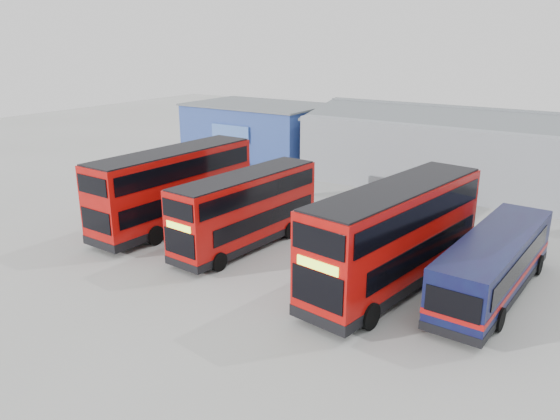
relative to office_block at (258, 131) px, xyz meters
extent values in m
plane|color=#969691|center=(14.00, -17.99, -2.58)|extent=(120.00, 120.00, 0.00)
cube|color=navy|center=(0.00, 0.01, -0.08)|extent=(12.00, 8.00, 5.00)
cube|color=slate|center=(0.00, 0.01, 2.47)|extent=(12.30, 8.30, 0.15)
cube|color=#436CBE|center=(0.00, -4.09, 0.42)|extent=(3.96, 0.15, 1.40)
cube|color=gray|center=(22.00, 2.01, -0.08)|extent=(30.00, 12.00, 5.00)
cube|color=slate|center=(22.00, -0.79, 2.67)|extent=(30.50, 6.33, 1.29)
cube|color=slate|center=(22.00, 4.80, 2.67)|extent=(30.50, 6.33, 1.29)
cube|color=#B00D0A|center=(6.93, -18.23, -0.08)|extent=(3.11, 11.14, 4.25)
cube|color=black|center=(6.93, -18.23, -2.00)|extent=(3.16, 11.18, 0.47)
cube|color=black|center=(8.25, -18.71, -0.58)|extent=(0.47, 9.34, 1.00)
cube|color=black|center=(5.58, -18.59, -0.58)|extent=(0.47, 9.34, 1.00)
cube|color=black|center=(8.27, -18.29, 1.20)|extent=(0.51, 10.39, 1.00)
cube|color=black|center=(5.60, -18.17, 1.20)|extent=(0.51, 10.39, 1.00)
cube|color=black|center=(7.18, -12.70, -0.69)|extent=(2.36, 0.16, 1.42)
cube|color=black|center=(7.18, -12.70, 1.20)|extent=(2.36, 0.16, 1.00)
cube|color=#BDF032|center=(7.18, -12.69, 0.26)|extent=(1.89, 0.13, 0.37)
cube|color=black|center=(6.69, -23.76, -0.69)|extent=(2.31, 0.15, 1.16)
cube|color=black|center=(6.69, -23.76, 1.20)|extent=(2.31, 0.15, 0.95)
cube|color=black|center=(6.93, -18.23, 2.06)|extent=(2.95, 10.97, 0.11)
cylinder|color=black|center=(8.36, -14.45, -2.03)|extent=(0.38, 1.11, 1.09)
cylinder|color=black|center=(5.84, -14.34, -2.03)|extent=(0.38, 1.11, 1.09)
cylinder|color=black|center=(8.07, -21.07, -2.03)|extent=(0.38, 1.11, 1.09)
cylinder|color=black|center=(5.55, -20.95, -2.03)|extent=(0.38, 1.11, 1.09)
cube|color=#B00D0A|center=(12.43, -18.46, -0.42)|extent=(3.04, 9.71, 3.69)
cube|color=black|center=(12.43, -18.46, -2.08)|extent=(3.08, 9.75, 0.41)
cube|color=black|center=(11.31, -18.00, -0.85)|extent=(0.70, 8.08, 0.87)
cube|color=black|center=(13.61, -18.19, -0.85)|extent=(0.70, 8.08, 0.87)
cube|color=black|center=(11.28, -18.36, 0.70)|extent=(0.77, 8.99, 0.87)
cube|color=black|center=(13.58, -18.55, 0.70)|extent=(0.77, 8.99, 0.87)
cube|color=black|center=(12.04, -23.24, -0.94)|extent=(2.05, 0.21, 1.23)
cube|color=black|center=(12.04, -23.24, 0.70)|extent=(2.05, 0.21, 0.87)
cube|color=#BDF032|center=(12.04, -23.25, -0.12)|extent=(1.64, 0.17, 0.32)
cube|color=black|center=(12.82, -13.67, -0.94)|extent=(2.00, 0.21, 1.00)
cube|color=black|center=(12.82, -13.67, 0.70)|extent=(2.00, 0.21, 0.82)
cube|color=black|center=(12.43, -18.46, 1.45)|extent=(2.89, 9.57, 0.09)
cylinder|color=black|center=(11.07, -21.68, -2.11)|extent=(0.37, 0.97, 0.95)
cylinder|color=black|center=(13.25, -21.86, -2.11)|extent=(0.37, 0.97, 0.95)
cylinder|color=black|center=(11.54, -15.96, -2.11)|extent=(0.37, 0.97, 0.95)
cylinder|color=black|center=(13.71, -16.14, -2.11)|extent=(0.37, 0.97, 0.95)
cube|color=#B00D0A|center=(21.05, -18.88, -0.04)|extent=(4.28, 11.50, 4.33)
cube|color=black|center=(21.05, -18.88, -1.99)|extent=(4.33, 11.55, 0.48)
cube|color=black|center=(19.77, -18.26, -0.55)|extent=(1.44, 9.43, 1.02)
cube|color=black|center=(22.46, -18.65, -0.55)|extent=(1.44, 9.43, 1.02)
cube|color=black|center=(19.70, -18.68, 1.27)|extent=(1.60, 10.49, 1.02)
cube|color=black|center=(22.39, -19.08, 1.27)|extent=(1.60, 10.49, 1.02)
cube|color=black|center=(20.23, -24.46, -0.65)|extent=(2.39, 0.40, 1.44)
cube|color=black|center=(20.23, -24.46, 1.27)|extent=(2.39, 0.40, 1.02)
cube|color=#BDF032|center=(20.23, -24.47, 0.31)|extent=(1.91, 0.32, 0.37)
cube|color=black|center=(21.87, -13.30, -0.65)|extent=(2.34, 0.40, 1.18)
cube|color=black|center=(21.87, -13.30, 1.27)|extent=(2.34, 0.40, 0.96)
cube|color=black|center=(21.05, -18.88, 2.15)|extent=(4.10, 11.32, 0.11)
cylinder|color=black|center=(19.21, -22.56, -2.02)|extent=(0.50, 1.15, 1.11)
cylinder|color=black|center=(21.75, -22.93, -2.02)|extent=(0.50, 1.15, 1.11)
cylinder|color=black|center=(20.19, -15.89, -2.02)|extent=(0.50, 1.15, 1.11)
cylinder|color=black|center=(22.73, -16.26, -2.02)|extent=(0.50, 1.15, 1.11)
cube|color=#0D163B|center=(25.05, -17.31, -1.00)|extent=(2.92, 10.49, 2.50)
cube|color=black|center=(25.05, -17.31, -2.08)|extent=(2.96, 10.53, 0.38)
cube|color=#A30D0C|center=(25.05, -17.31, -1.45)|extent=(2.95, 10.52, 0.24)
cube|color=black|center=(26.23, -17.65, -0.60)|extent=(0.52, 8.67, 0.90)
cube|color=black|center=(23.84, -17.52, -0.60)|extent=(0.52, 8.67, 0.90)
cube|color=black|center=(25.33, -12.11, -0.83)|extent=(2.12, 0.16, 1.23)
cube|color=black|center=(24.77, -22.50, -0.83)|extent=(2.07, 0.16, 1.04)
cylinder|color=black|center=(26.38, -13.70, -2.09)|extent=(0.35, 1.00, 0.98)
cylinder|color=black|center=(24.12, -13.57, -2.09)|extent=(0.35, 1.00, 0.98)
cylinder|color=black|center=(26.02, -20.29, -2.09)|extent=(0.35, 1.00, 0.98)
cylinder|color=black|center=(23.76, -20.16, -2.09)|extent=(0.35, 1.00, 0.98)
cube|color=white|center=(-1.63, -5.19, -1.42)|extent=(2.05, 4.71, 1.76)
cube|color=black|center=(-1.73, -7.52, -1.14)|extent=(1.67, 0.12, 0.65)
cube|color=black|center=(-2.63, -6.63, -1.14)|extent=(0.08, 0.84, 0.56)
cube|color=black|center=(-0.74, -6.71, -1.14)|extent=(0.08, 0.84, 0.56)
cylinder|color=black|center=(-2.58, -6.73, -2.25)|extent=(0.25, 0.68, 0.67)
cylinder|color=black|center=(-0.80, -6.80, -2.25)|extent=(0.25, 0.68, 0.67)
cylinder|color=black|center=(-2.45, -3.58, -2.25)|extent=(0.25, 0.68, 0.67)
cylinder|color=black|center=(-0.67, -3.65, -2.25)|extent=(0.25, 0.68, 0.67)
camera|label=1|loc=(29.32, -40.77, 8.43)|focal=35.00mm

